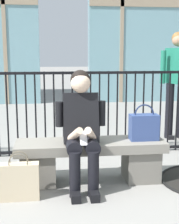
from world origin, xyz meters
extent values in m
plane|color=gray|center=(0.00, 0.00, 0.00)|extent=(60.00, 60.00, 0.00)
cube|color=gray|center=(0.00, 0.00, 0.40)|extent=(1.60, 0.44, 0.10)
cube|color=slate|center=(-0.56, 0.00, 0.17)|extent=(0.36, 0.37, 0.35)
cube|color=slate|center=(0.56, 0.00, 0.17)|extent=(0.36, 0.37, 0.35)
cylinder|color=black|center=(-0.20, -0.18, 0.47)|extent=(0.15, 0.40, 0.15)
cylinder|color=black|center=(-0.20, -0.38, 0.23)|extent=(0.11, 0.11, 0.45)
cube|color=black|center=(-0.20, -0.44, 0.04)|extent=(0.09, 0.22, 0.08)
cylinder|color=black|center=(-0.02, -0.18, 0.47)|extent=(0.15, 0.40, 0.15)
cylinder|color=black|center=(-0.02, -0.38, 0.23)|extent=(0.11, 0.11, 0.45)
cube|color=black|center=(-0.02, -0.44, 0.04)|extent=(0.09, 0.22, 0.08)
cube|color=black|center=(-0.11, -0.04, 0.71)|extent=(0.36, 0.30, 0.55)
cylinder|color=black|center=(-0.33, -0.04, 0.76)|extent=(0.08, 0.08, 0.26)
cylinder|color=beige|center=(-0.19, -0.26, 0.59)|extent=(0.16, 0.28, 0.20)
cylinder|color=black|center=(0.11, -0.04, 0.76)|extent=(0.08, 0.08, 0.26)
cylinder|color=beige|center=(-0.03, -0.26, 0.59)|extent=(0.16, 0.28, 0.20)
cube|color=silver|center=(-0.11, -0.32, 0.57)|extent=(0.07, 0.10, 0.13)
sphere|color=beige|center=(-0.11, -0.06, 1.08)|extent=(0.20, 0.20, 0.20)
sphere|color=black|center=(-0.11, -0.03, 1.11)|extent=(0.20, 0.20, 0.20)
cube|color=#33477F|center=(0.58, -0.01, 0.59)|extent=(0.31, 0.16, 0.28)
torus|color=#1E2A4C|center=(0.58, -0.01, 0.73)|extent=(0.22, 0.02, 0.22)
cube|color=beige|center=(-0.73, -0.37, 0.18)|extent=(0.38, 0.12, 0.36)
torus|color=#685E4C|center=(-0.73, -0.41, 0.38)|extent=(0.18, 0.01, 0.18)
torus|color=#685E4C|center=(-0.73, -0.33, 0.38)|extent=(0.18, 0.01, 0.18)
cylinder|color=black|center=(1.51, 1.69, 0.45)|extent=(0.13, 0.13, 0.90)
cube|color=black|center=(1.51, 1.65, 0.03)|extent=(0.09, 0.22, 0.06)
cube|color=#1E7259|center=(1.61, 1.69, 1.18)|extent=(0.32, 0.43, 0.56)
cylinder|color=#1E7259|center=(1.37, 1.69, 1.16)|extent=(0.08, 0.08, 0.52)
sphere|color=tan|center=(1.61, 1.69, 1.58)|extent=(0.20, 0.20, 0.20)
sphere|color=olive|center=(1.61, 1.71, 1.61)|extent=(0.20, 0.20, 0.20)
cylinder|color=black|center=(-0.99, 1.00, 0.57)|extent=(0.02, 0.02, 1.14)
cylinder|color=black|center=(-0.87, 1.00, 0.57)|extent=(0.02, 0.02, 1.14)
cylinder|color=black|center=(-0.74, 1.00, 0.57)|extent=(0.02, 0.02, 1.14)
cylinder|color=black|center=(-0.62, 1.00, 0.57)|extent=(0.02, 0.02, 1.14)
cylinder|color=black|center=(-0.49, 1.00, 0.57)|extent=(0.02, 0.02, 1.14)
cylinder|color=black|center=(-0.37, 1.00, 0.57)|extent=(0.02, 0.02, 1.14)
cylinder|color=black|center=(-0.25, 1.00, 0.57)|extent=(0.02, 0.02, 1.14)
cylinder|color=black|center=(-0.12, 1.00, 0.57)|extent=(0.02, 0.02, 1.14)
cylinder|color=black|center=(0.00, 1.00, 0.57)|extent=(0.02, 0.02, 1.14)
cylinder|color=black|center=(0.12, 1.00, 0.57)|extent=(0.02, 0.02, 1.14)
cylinder|color=black|center=(0.25, 1.00, 0.57)|extent=(0.02, 0.02, 1.14)
cylinder|color=black|center=(0.37, 1.00, 0.57)|extent=(0.02, 0.02, 1.14)
cylinder|color=black|center=(0.49, 1.00, 0.57)|extent=(0.02, 0.02, 1.14)
cylinder|color=black|center=(0.62, 1.00, 0.57)|extent=(0.02, 0.02, 1.14)
cylinder|color=black|center=(0.74, 1.00, 0.57)|extent=(0.02, 0.02, 1.14)
cylinder|color=black|center=(0.87, 1.00, 0.57)|extent=(0.02, 0.02, 1.14)
cylinder|color=black|center=(0.99, 1.00, 0.57)|extent=(0.02, 0.02, 1.14)
cylinder|color=black|center=(1.11, 1.00, 0.57)|extent=(0.02, 0.02, 1.14)
cylinder|color=black|center=(1.24, 1.00, 0.57)|extent=(0.02, 0.02, 1.14)
cylinder|color=black|center=(1.36, 1.00, 0.57)|extent=(0.02, 0.02, 1.14)
cube|color=black|center=(0.00, 1.00, 0.05)|extent=(7.41, 0.04, 0.04)
cube|color=black|center=(0.00, 1.00, 1.12)|extent=(7.41, 0.04, 0.04)
camera|label=1|loc=(-0.42, -3.37, 1.38)|focal=52.61mm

